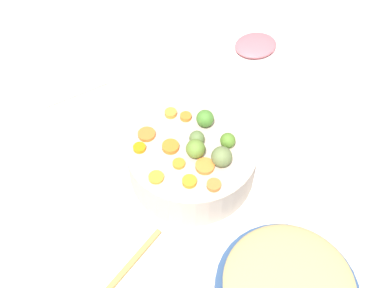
# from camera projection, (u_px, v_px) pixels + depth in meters

# --- Properties ---
(tabletop) EXTENTS (2.40, 2.40, 0.02)m
(tabletop) POSITION_uv_depth(u_px,v_px,m) (188.00, 182.00, 0.99)
(tabletop) COLOR silver
(tabletop) RESTS_ON ground
(serving_bowl_carrots) EXTENTS (0.28, 0.28, 0.09)m
(serving_bowl_carrots) POSITION_uv_depth(u_px,v_px,m) (192.00, 160.00, 0.96)
(serving_bowl_carrots) COLOR #BCAB97
(serving_bowl_carrots) RESTS_ON tabletop
(stuffing_mound) EXTENTS (0.22, 0.22, 0.04)m
(stuffing_mound) POSITION_uv_depth(u_px,v_px,m) (289.00, 284.00, 0.70)
(stuffing_mound) COLOR tan
(stuffing_mound) RESTS_ON metal_pot
(carrot_slice_0) EXTENTS (0.04, 0.04, 0.01)m
(carrot_slice_0) POSITION_uv_depth(u_px,v_px,m) (214.00, 185.00, 0.86)
(carrot_slice_0) COLOR orange
(carrot_slice_0) RESTS_ON serving_bowl_carrots
(carrot_slice_1) EXTENTS (0.04, 0.04, 0.01)m
(carrot_slice_1) POSITION_uv_depth(u_px,v_px,m) (171.00, 147.00, 0.92)
(carrot_slice_1) COLOR orange
(carrot_slice_1) RESTS_ON serving_bowl_carrots
(carrot_slice_2) EXTENTS (0.05, 0.05, 0.01)m
(carrot_slice_2) POSITION_uv_depth(u_px,v_px,m) (205.00, 166.00, 0.89)
(carrot_slice_2) COLOR orange
(carrot_slice_2) RESTS_ON serving_bowl_carrots
(carrot_slice_3) EXTENTS (0.05, 0.05, 0.01)m
(carrot_slice_3) POSITION_uv_depth(u_px,v_px,m) (147.00, 134.00, 0.94)
(carrot_slice_3) COLOR orange
(carrot_slice_3) RESTS_ON serving_bowl_carrots
(carrot_slice_4) EXTENTS (0.04, 0.04, 0.01)m
(carrot_slice_4) POSITION_uv_depth(u_px,v_px,m) (171.00, 113.00, 0.98)
(carrot_slice_4) COLOR orange
(carrot_slice_4) RESTS_ON serving_bowl_carrots
(carrot_slice_5) EXTENTS (0.03, 0.03, 0.01)m
(carrot_slice_5) POSITION_uv_depth(u_px,v_px,m) (139.00, 148.00, 0.92)
(carrot_slice_5) COLOR orange
(carrot_slice_5) RESTS_ON serving_bowl_carrots
(carrot_slice_6) EXTENTS (0.03, 0.03, 0.01)m
(carrot_slice_6) POSITION_uv_depth(u_px,v_px,m) (179.00, 164.00, 0.89)
(carrot_slice_6) COLOR orange
(carrot_slice_6) RESTS_ON serving_bowl_carrots
(carrot_slice_7) EXTENTS (0.03, 0.03, 0.01)m
(carrot_slice_7) POSITION_uv_depth(u_px,v_px,m) (184.00, 117.00, 0.97)
(carrot_slice_7) COLOR orange
(carrot_slice_7) RESTS_ON serving_bowl_carrots
(carrot_slice_8) EXTENTS (0.03, 0.03, 0.01)m
(carrot_slice_8) POSITION_uv_depth(u_px,v_px,m) (188.00, 181.00, 0.86)
(carrot_slice_8) COLOR orange
(carrot_slice_8) RESTS_ON serving_bowl_carrots
(carrot_slice_9) EXTENTS (0.03, 0.03, 0.01)m
(carrot_slice_9) POSITION_uv_depth(u_px,v_px,m) (156.00, 177.00, 0.87)
(carrot_slice_9) COLOR orange
(carrot_slice_9) RESTS_ON serving_bowl_carrots
(brussels_sprout_0) EXTENTS (0.03, 0.03, 0.03)m
(brussels_sprout_0) POSITION_uv_depth(u_px,v_px,m) (228.00, 140.00, 0.92)
(brussels_sprout_0) COLOR #4F7C27
(brussels_sprout_0) RESTS_ON serving_bowl_carrots
(brussels_sprout_1) EXTENTS (0.04, 0.04, 0.04)m
(brussels_sprout_1) POSITION_uv_depth(u_px,v_px,m) (222.00, 157.00, 0.88)
(brussels_sprout_1) COLOR #607340
(brussels_sprout_1) RESTS_ON serving_bowl_carrots
(brussels_sprout_2) EXTENTS (0.03, 0.03, 0.03)m
(brussels_sprout_2) POSITION_uv_depth(u_px,v_px,m) (197.00, 138.00, 0.92)
(brussels_sprout_2) COLOR #56703A
(brussels_sprout_2) RESTS_ON serving_bowl_carrots
(brussels_sprout_3) EXTENTS (0.04, 0.04, 0.04)m
(brussels_sprout_3) POSITION_uv_depth(u_px,v_px,m) (205.00, 119.00, 0.95)
(brussels_sprout_3) COLOR #437A2B
(brussels_sprout_3) RESTS_ON serving_bowl_carrots
(brussels_sprout_4) EXTENTS (0.04, 0.04, 0.04)m
(brussels_sprout_4) POSITION_uv_depth(u_px,v_px,m) (196.00, 150.00, 0.89)
(brussels_sprout_4) COLOR #5A7E2E
(brussels_sprout_4) RESTS_ON serving_bowl_carrots
(ham_plate) EXTENTS (0.27, 0.27, 0.01)m
(ham_plate) POSITION_uv_depth(u_px,v_px,m) (258.00, 48.00, 1.27)
(ham_plate) COLOR white
(ham_plate) RESTS_ON tabletop
(ham_slice_main) EXTENTS (0.17, 0.16, 0.03)m
(ham_slice_main) POSITION_uv_depth(u_px,v_px,m) (256.00, 45.00, 1.25)
(ham_slice_main) COLOR #C25F67
(ham_slice_main) RESTS_ON ham_plate
(dish_towel) EXTENTS (0.21, 0.19, 0.01)m
(dish_towel) POSITION_uv_depth(u_px,v_px,m) (70.00, 82.00, 1.18)
(dish_towel) COLOR #D0AB9B
(dish_towel) RESTS_ON tabletop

